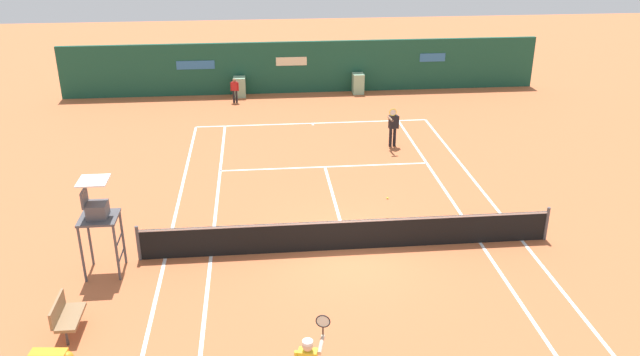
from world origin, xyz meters
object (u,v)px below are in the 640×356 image
umpire_chair (98,213)px  tennis_ball_by_sideline (388,198)px  player_on_baseline (393,125)px  ball_kid_right_post (235,89)px  player_bench (66,315)px

umpire_chair → tennis_ball_by_sideline: bearing=114.1°
player_on_baseline → tennis_ball_by_sideline: bearing=69.5°
ball_kid_right_post → tennis_ball_by_sideline: (5.43, -12.09, -0.68)m
player_on_baseline → ball_kid_right_post: player_on_baseline is taller
ball_kid_right_post → player_bench: bearing=88.0°
player_bench → umpire_chair: bearing=172.9°
player_on_baseline → ball_kid_right_post: bearing=-53.8°
player_bench → player_on_baseline: bearing=138.8°
umpire_chair → player_bench: umpire_chair is taller
ball_kid_right_post → tennis_ball_by_sideline: ball_kid_right_post is taller
player_bench → tennis_ball_by_sideline: (9.01, 6.58, -0.47)m
ball_kid_right_post → tennis_ball_by_sideline: 13.27m
umpire_chair → ball_kid_right_post: 16.33m
player_bench → ball_kid_right_post: (3.57, 18.67, 0.21)m
umpire_chair → player_bench: size_ratio=2.46×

